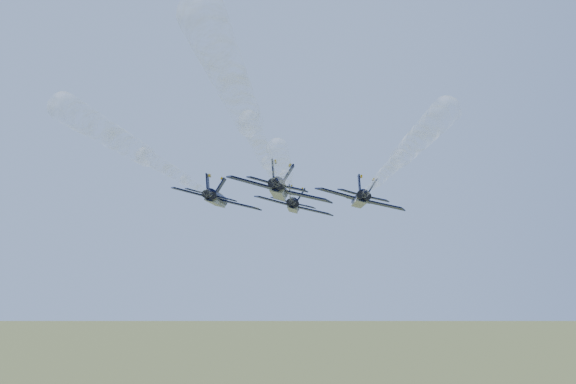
{
  "coord_description": "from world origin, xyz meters",
  "views": [
    {
      "loc": [
        -0.2,
        -86.85,
        93.99
      ],
      "look_at": [
        -2.95,
        5.82,
        101.84
      ],
      "focal_mm": 45.0,
      "sensor_mm": 36.0,
      "label": 1
    }
  ],
  "objects_px": {
    "jet_left": "(217,199)",
    "jet_right": "(360,199)",
    "jet_lead": "(294,206)",
    "jet_slot": "(279,190)"
  },
  "relations": [
    {
      "from": "jet_left",
      "to": "jet_right",
      "type": "bearing_deg",
      "value": 4.39
    },
    {
      "from": "jet_left",
      "to": "jet_right",
      "type": "distance_m",
      "value": 18.17
    },
    {
      "from": "jet_lead",
      "to": "jet_left",
      "type": "bearing_deg",
      "value": -124.26
    },
    {
      "from": "jet_right",
      "to": "jet_slot",
      "type": "relative_size",
      "value": 1.0
    },
    {
      "from": "jet_lead",
      "to": "jet_slot",
      "type": "bearing_deg",
      "value": -92.24
    },
    {
      "from": "jet_left",
      "to": "jet_lead",
      "type": "bearing_deg",
      "value": 55.74
    },
    {
      "from": "jet_left",
      "to": "jet_right",
      "type": "relative_size",
      "value": 1.0
    },
    {
      "from": "jet_lead",
      "to": "jet_left",
      "type": "distance_m",
      "value": 16.8
    },
    {
      "from": "jet_lead",
      "to": "jet_right",
      "type": "xyz_separation_m",
      "value": [
        8.69,
        -12.47,
        0.0
      ]
    },
    {
      "from": "jet_left",
      "to": "jet_right",
      "type": "height_order",
      "value": "same"
    }
  ]
}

